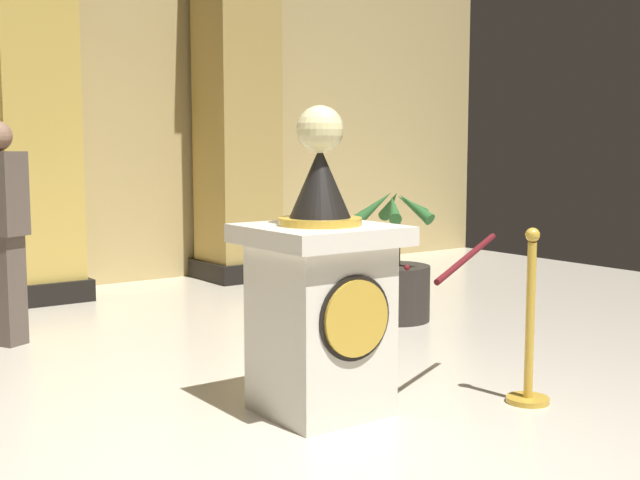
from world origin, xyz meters
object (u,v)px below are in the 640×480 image
pedestal_clock (321,295)px  stanchion_near (529,343)px  stanchion_far (302,308)px  bystander_guest (1,228)px  potted_palm_right (395,283)px

pedestal_clock → stanchion_near: bearing=-27.5°
stanchion_near → stanchion_far: size_ratio=0.95×
stanchion_far → bystander_guest: bystander_guest is taller
potted_palm_right → bystander_guest: bystander_guest is taller
pedestal_clock → bystander_guest: (-0.95, 2.58, 0.21)m
bystander_guest → stanchion_near: bearing=-57.5°
pedestal_clock → stanchion_near: pedestal_clock is taller
stanchion_far → bystander_guest: (-1.46, 1.68, 0.48)m
stanchion_near → stanchion_far: stanchion_far is taller
potted_palm_right → stanchion_near: bearing=-111.6°
stanchion_near → stanchion_far: 1.55m
stanchion_near → pedestal_clock: bearing=152.5°
stanchion_near → potted_palm_right: 2.26m
pedestal_clock → bystander_guest: size_ratio=1.02×
stanchion_near → stanchion_far: bearing=110.4°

